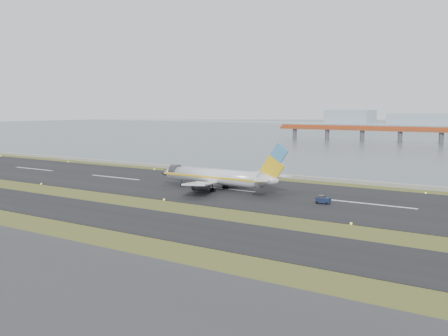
# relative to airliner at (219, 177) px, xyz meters

# --- Properties ---
(ground) EXTENTS (1000.00, 1000.00, 0.00)m
(ground) POSITION_rel_airliner_xyz_m (-1.00, -27.18, -3.46)
(ground) COLOR #3C4719
(ground) RESTS_ON ground
(taxiway_strip) EXTENTS (1000.00, 18.00, 0.10)m
(taxiway_strip) POSITION_rel_airliner_xyz_m (-1.00, -39.18, -3.41)
(taxiway_strip) COLOR black
(taxiway_strip) RESTS_ON ground
(runway_strip) EXTENTS (1000.00, 45.00, 0.10)m
(runway_strip) POSITION_rel_airliner_xyz_m (-1.00, 2.82, -3.41)
(runway_strip) COLOR black
(runway_strip) RESTS_ON ground
(seawall) EXTENTS (1000.00, 2.50, 1.00)m
(seawall) POSITION_rel_airliner_xyz_m (-1.00, 32.82, -2.96)
(seawall) COLOR gray
(seawall) RESTS_ON ground
(airliner) EXTENTS (38.52, 32.89, 12.80)m
(airliner) POSITION_rel_airliner_xyz_m (0.00, 0.00, 0.00)
(airliner) COLOR silver
(airliner) RESTS_ON ground
(pushback_tug) EXTENTS (3.18, 2.06, 1.94)m
(pushback_tug) POSITION_rel_airliner_xyz_m (30.20, -2.81, -2.52)
(pushback_tug) COLOR #141D39
(pushback_tug) RESTS_ON ground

